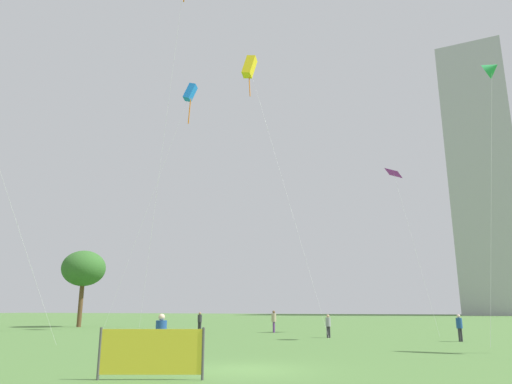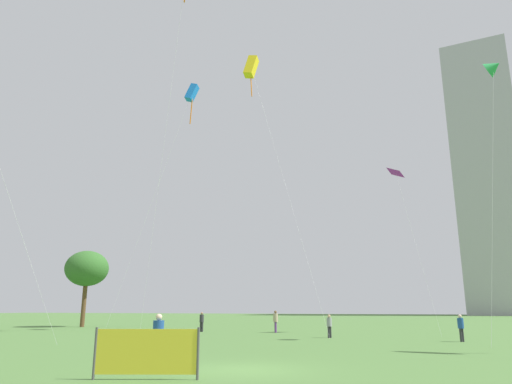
{
  "view_description": "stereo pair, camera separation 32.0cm",
  "coord_description": "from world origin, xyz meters",
  "px_view_note": "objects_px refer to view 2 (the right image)",
  "views": [
    {
      "loc": [
        5.29,
        -16.23,
        2.1
      ],
      "look_at": [
        -2.95,
        10.82,
        9.09
      ],
      "focal_mm": 32.78,
      "sensor_mm": 36.0,
      "label": 1
    },
    {
      "loc": [
        5.6,
        -16.13,
        2.1
      ],
      "look_at": [
        -2.95,
        10.82,
        9.09
      ],
      "focal_mm": 32.78,
      "sensor_mm": 36.0,
      "label": 2
    }
  ],
  "objects_px": {
    "person_standing_1": "(276,320)",
    "kite_flying_7": "(493,67)",
    "kite_flying_6": "(192,94)",
    "person_standing_3": "(329,324)",
    "park_tree_0": "(87,269)",
    "event_banner": "(147,352)",
    "distant_highrise_0": "(487,179)",
    "person_standing_5": "(202,320)",
    "person_standing_6": "(158,335)",
    "kite_flying_1": "(251,67)",
    "person_standing_2": "(461,326)",
    "kite_flying_3": "(396,174)"
  },
  "relations": [
    {
      "from": "kite_flying_7",
      "to": "event_banner",
      "type": "distance_m",
      "value": 30.94
    },
    {
      "from": "kite_flying_6",
      "to": "person_standing_3",
      "type": "bearing_deg",
      "value": -15.41
    },
    {
      "from": "person_standing_3",
      "to": "person_standing_6",
      "type": "bearing_deg",
      "value": -150.3
    },
    {
      "from": "person_standing_1",
      "to": "event_banner",
      "type": "relative_size",
      "value": 0.6
    },
    {
      "from": "person_standing_3",
      "to": "kite_flying_1",
      "type": "distance_m",
      "value": 27.68
    },
    {
      "from": "event_banner",
      "to": "person_standing_6",
      "type": "bearing_deg",
      "value": 113.92
    },
    {
      "from": "person_standing_5",
      "to": "kite_flying_3",
      "type": "xyz_separation_m",
      "value": [
        17.38,
        3.02,
        12.85
      ]
    },
    {
      "from": "person_standing_1",
      "to": "kite_flying_3",
      "type": "relative_size",
      "value": 0.13
    },
    {
      "from": "kite_flying_7",
      "to": "park_tree_0",
      "type": "distance_m",
      "value": 44.61
    },
    {
      "from": "person_standing_1",
      "to": "kite_flying_7",
      "type": "distance_m",
      "value": 25.91
    },
    {
      "from": "person_standing_3",
      "to": "person_standing_5",
      "type": "height_order",
      "value": "person_standing_5"
    },
    {
      "from": "park_tree_0",
      "to": "event_banner",
      "type": "bearing_deg",
      "value": -50.04
    },
    {
      "from": "kite_flying_1",
      "to": "park_tree_0",
      "type": "xyz_separation_m",
      "value": [
        -20.61,
        3.32,
        -19.99
      ]
    },
    {
      "from": "kite_flying_3",
      "to": "kite_flying_6",
      "type": "bearing_deg",
      "value": -166.69
    },
    {
      "from": "person_standing_6",
      "to": "park_tree_0",
      "type": "height_order",
      "value": "park_tree_0"
    },
    {
      "from": "person_standing_1",
      "to": "kite_flying_6",
      "type": "xyz_separation_m",
      "value": [
        -7.71,
        -1.98,
        21.3
      ]
    },
    {
      "from": "person_standing_2",
      "to": "kite_flying_6",
      "type": "height_order",
      "value": "kite_flying_6"
    },
    {
      "from": "kite_flying_7",
      "to": "park_tree_0",
      "type": "relative_size",
      "value": 2.33
    },
    {
      "from": "person_standing_3",
      "to": "kite_flying_6",
      "type": "distance_m",
      "value": 25.43
    },
    {
      "from": "kite_flying_6",
      "to": "distant_highrise_0",
      "type": "bearing_deg",
      "value": 68.1
    },
    {
      "from": "kite_flying_6",
      "to": "kite_flying_7",
      "type": "relative_size",
      "value": 1.21
    },
    {
      "from": "person_standing_1",
      "to": "event_banner",
      "type": "bearing_deg",
      "value": 1.05
    },
    {
      "from": "kite_flying_3",
      "to": "kite_flying_7",
      "type": "height_order",
      "value": "kite_flying_7"
    },
    {
      "from": "person_standing_5",
      "to": "person_standing_3",
      "type": "bearing_deg",
      "value": -24.0
    },
    {
      "from": "park_tree_0",
      "to": "distant_highrise_0",
      "type": "bearing_deg",
      "value": 59.64
    },
    {
      "from": "kite_flying_1",
      "to": "park_tree_0",
      "type": "bearing_deg",
      "value": 170.85
    },
    {
      "from": "kite_flying_6",
      "to": "person_standing_6",
      "type": "bearing_deg",
      "value": -66.15
    },
    {
      "from": "person_standing_1",
      "to": "park_tree_0",
      "type": "height_order",
      "value": "park_tree_0"
    },
    {
      "from": "person_standing_5",
      "to": "event_banner",
      "type": "bearing_deg",
      "value": -70.91
    },
    {
      "from": "park_tree_0",
      "to": "distant_highrise_0",
      "type": "distance_m",
      "value": 121.22
    },
    {
      "from": "event_banner",
      "to": "person_standing_2",
      "type": "bearing_deg",
      "value": 61.74
    },
    {
      "from": "kite_flying_1",
      "to": "park_tree_0",
      "type": "distance_m",
      "value": 28.9
    },
    {
      "from": "person_standing_3",
      "to": "kite_flying_6",
      "type": "height_order",
      "value": "kite_flying_6"
    },
    {
      "from": "park_tree_0",
      "to": "kite_flying_7",
      "type": "bearing_deg",
      "value": -15.28
    },
    {
      "from": "person_standing_3",
      "to": "distant_highrise_0",
      "type": "distance_m",
      "value": 121.42
    },
    {
      "from": "person_standing_2",
      "to": "kite_flying_7",
      "type": "distance_m",
      "value": 18.14
    },
    {
      "from": "person_standing_1",
      "to": "event_banner",
      "type": "distance_m",
      "value": 27.11
    },
    {
      "from": "person_standing_2",
      "to": "person_standing_5",
      "type": "bearing_deg",
      "value": -64.59
    },
    {
      "from": "person_standing_1",
      "to": "kite_flying_3",
      "type": "bearing_deg",
      "value": 96.55
    },
    {
      "from": "person_standing_1",
      "to": "kite_flying_7",
      "type": "relative_size",
      "value": 0.09
    },
    {
      "from": "person_standing_6",
      "to": "distant_highrise_0",
      "type": "height_order",
      "value": "distant_highrise_0"
    },
    {
      "from": "kite_flying_1",
      "to": "event_banner",
      "type": "distance_m",
      "value": 38.79
    },
    {
      "from": "person_standing_6",
      "to": "distant_highrise_0",
      "type": "bearing_deg",
      "value": 71.48
    },
    {
      "from": "person_standing_1",
      "to": "kite_flying_1",
      "type": "distance_m",
      "value": 25.46
    },
    {
      "from": "person_standing_6",
      "to": "kite_flying_6",
      "type": "distance_m",
      "value": 31.8
    },
    {
      "from": "person_standing_5",
      "to": "person_standing_6",
      "type": "xyz_separation_m",
      "value": [
        8.45,
        -22.96,
        0.1
      ]
    },
    {
      "from": "kite_flying_1",
      "to": "kite_flying_6",
      "type": "relative_size",
      "value": 1.18
    },
    {
      "from": "kite_flying_6",
      "to": "person_standing_1",
      "type": "bearing_deg",
      "value": 14.41
    },
    {
      "from": "person_standing_1",
      "to": "person_standing_5",
      "type": "height_order",
      "value": "person_standing_1"
    },
    {
      "from": "person_standing_5",
      "to": "kite_flying_1",
      "type": "xyz_separation_m",
      "value": [
        3.8,
        2.3,
        25.33
      ]
    }
  ]
}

